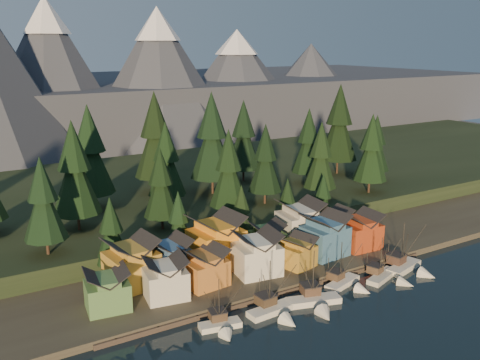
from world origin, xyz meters
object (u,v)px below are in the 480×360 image
boat_2 (275,305)px  boat_6 (409,262)px  boat_1 (222,319)px  house_front_1 (165,277)px  house_back_1 (170,258)px  boat_4 (347,278)px  house_front_0 (107,289)px  boat_3 (316,296)px  house_back_0 (131,262)px  boat_5 (388,272)px

boat_2 → boat_6: boat_6 is taller
boat_1 → house_front_1: 15.75m
house_back_1 → boat_6: bearing=-28.5°
boat_4 → house_back_1: size_ratio=1.19×
boat_2 → house_front_0: (-27.69, 16.52, 3.45)m
boat_1 → boat_3: (20.70, -1.79, 0.13)m
boat_6 → house_front_0: size_ratio=1.42×
boat_2 → boat_3: (9.14, -1.19, 0.02)m
house_front_0 → house_back_0: bearing=50.2°
boat_2 → house_front_1: 22.50m
boat_3 → house_front_0: size_ratio=1.39×
boat_4 → house_back_0: house_back_0 is taller
boat_3 → boat_6: (28.92, 2.16, 0.12)m
boat_1 → boat_5: size_ratio=0.96×
boat_3 → house_back_0: 38.63m
boat_5 → boat_1: bearing=160.1°
boat_3 → boat_4: size_ratio=1.13×
boat_4 → house_front_1: bearing=144.5°
boat_1 → boat_4: 31.96m
boat_2 → boat_4: 20.48m
house_front_0 → boat_3: bearing=-18.2°
boat_4 → boat_3: bearing=-179.0°
house_front_0 → house_front_1: house_front_1 is taller
boat_1 → house_back_1: 22.71m
house_back_1 → boat_3: bearing=-53.7°
boat_3 → house_front_1: 30.40m
boat_5 → house_front_1: size_ratio=1.20×
boat_2 → house_front_1: bearing=133.0°
boat_3 → house_back_1: 32.26m
boat_4 → boat_1: bearing=166.9°
boat_6 → boat_3: bearing=169.5°
boat_3 → house_front_1: boat_3 is taller
boat_4 → boat_6: 17.76m
house_front_0 → house_back_1: size_ratio=0.97×
house_back_1 → house_front_1: bearing=-123.9°
boat_3 → boat_1: bearing=-168.4°
boat_6 → boat_1: bearing=165.6°
boat_5 → house_front_1: house_front_1 is taller
boat_2 → house_back_0: size_ratio=1.12×
boat_1 → house_front_0: boat_1 is taller
boat_1 → boat_3: size_ratio=0.86×
boat_1 → boat_4: (31.92, 1.66, -0.12)m
boat_6 → house_back_0: 62.69m
house_back_1 → boat_2: bearing=-67.4°
boat_5 → boat_6: 7.73m
house_back_0 → house_back_1: (8.41, -0.41, -0.76)m
house_front_0 → boat_1: bearing=-37.2°
boat_4 → boat_6: boat_6 is taller
house_back_0 → house_back_1: 8.45m
house_front_0 → house_front_1: size_ratio=0.97×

